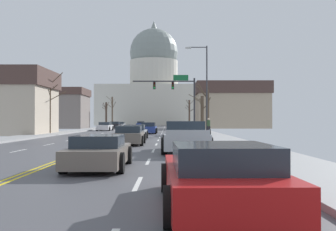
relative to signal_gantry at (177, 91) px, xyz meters
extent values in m
cube|color=#4D4D52|center=(-5.43, -15.32, -5.24)|extent=(14.00, 180.00, 0.06)
cube|color=yellow|center=(-5.55, -15.32, -5.21)|extent=(0.10, 176.40, 0.00)
cube|color=yellow|center=(-5.31, -15.32, -5.21)|extent=(0.10, 176.40, 0.00)
cube|color=silver|center=(-1.93, -39.42, -5.21)|extent=(0.12, 2.20, 0.00)
cube|color=silver|center=(-1.93, -34.22, -5.21)|extent=(0.12, 2.20, 0.00)
cube|color=silver|center=(-1.93, -29.02, -5.21)|extent=(0.12, 2.20, 0.00)
cube|color=silver|center=(-1.93, -23.82, -5.21)|extent=(0.12, 2.20, 0.00)
cube|color=silver|center=(-1.93, -18.62, -5.21)|extent=(0.12, 2.20, 0.00)
cube|color=silver|center=(-1.93, -13.42, -5.21)|extent=(0.12, 2.20, 0.00)
cube|color=silver|center=(-1.93, -8.22, -5.21)|extent=(0.12, 2.20, 0.00)
cube|color=silver|center=(-1.93, -3.02, -5.21)|extent=(0.12, 2.20, 0.00)
cube|color=silver|center=(-1.93, 2.18, -5.21)|extent=(0.12, 2.20, 0.00)
cube|color=silver|center=(-1.93, 7.38, -5.21)|extent=(0.12, 2.20, 0.00)
cube|color=silver|center=(-1.93, 12.58, -5.21)|extent=(0.12, 2.20, 0.00)
cube|color=silver|center=(-1.93, 17.78, -5.21)|extent=(0.12, 2.20, 0.00)
cube|color=silver|center=(-1.93, 22.98, -5.21)|extent=(0.12, 2.20, 0.00)
cube|color=silver|center=(-1.93, 28.18, -5.21)|extent=(0.12, 2.20, 0.00)
cube|color=silver|center=(-1.93, 33.38, -5.21)|extent=(0.12, 2.20, 0.00)
cube|color=silver|center=(-1.93, 38.58, -5.21)|extent=(0.12, 2.20, 0.00)
cube|color=silver|center=(-1.93, 43.78, -5.21)|extent=(0.12, 2.20, 0.00)
cube|color=silver|center=(-1.93, 48.98, -5.21)|extent=(0.12, 2.20, 0.00)
cube|color=silver|center=(-8.93, -29.02, -5.21)|extent=(0.12, 2.20, 0.00)
cube|color=silver|center=(-8.93, -23.82, -5.21)|extent=(0.12, 2.20, 0.00)
cube|color=silver|center=(-8.93, -18.62, -5.21)|extent=(0.12, 2.20, 0.00)
cube|color=silver|center=(-8.93, -13.42, -5.21)|extent=(0.12, 2.20, 0.00)
cube|color=silver|center=(-8.93, -8.22, -5.21)|extent=(0.12, 2.20, 0.00)
cube|color=silver|center=(-8.93, -3.02, -5.21)|extent=(0.12, 2.20, 0.00)
cube|color=silver|center=(-8.93, 2.18, -5.21)|extent=(0.12, 2.20, 0.00)
cube|color=silver|center=(-8.93, 7.38, -5.21)|extent=(0.12, 2.20, 0.00)
cube|color=silver|center=(-8.93, 12.58, -5.21)|extent=(0.12, 2.20, 0.00)
cube|color=silver|center=(-8.93, 17.78, -5.21)|extent=(0.12, 2.20, 0.00)
cube|color=silver|center=(-8.93, 22.98, -5.21)|extent=(0.12, 2.20, 0.00)
cube|color=silver|center=(-8.93, 28.18, -5.21)|extent=(0.12, 2.20, 0.00)
cube|color=silver|center=(-8.93, 33.38, -5.21)|extent=(0.12, 2.20, 0.00)
cube|color=silver|center=(-8.93, 38.58, -5.21)|extent=(0.12, 2.20, 0.00)
cube|color=silver|center=(-8.93, 43.78, -5.21)|extent=(0.12, 2.20, 0.00)
cube|color=silver|center=(-8.93, 48.98, -5.21)|extent=(0.12, 2.20, 0.00)
cube|color=#989898|center=(3.07, -15.32, -5.14)|extent=(3.00, 180.00, 0.14)
cube|color=#989898|center=(-13.93, -15.32, -5.14)|extent=(3.00, 180.00, 0.14)
cylinder|color=#28282D|center=(2.17, 0.01, -1.70)|extent=(0.22, 0.22, 6.75)
cylinder|color=#28282D|center=(-1.73, 0.01, 1.27)|extent=(7.80, 0.16, 0.16)
cube|color=black|center=(-0.56, 0.01, 0.71)|extent=(0.32, 0.28, 0.92)
sphere|color=#330504|center=(-0.56, -0.15, 0.99)|extent=(0.22, 0.22, 0.22)
sphere|color=#332B05|center=(-0.56, -0.15, 0.71)|extent=(0.22, 0.22, 0.22)
sphere|color=#19CC47|center=(-0.56, -0.15, 0.43)|extent=(0.22, 0.22, 0.22)
cube|color=black|center=(-2.90, 0.01, 0.71)|extent=(0.32, 0.28, 0.92)
sphere|color=#330504|center=(-2.90, -0.15, 0.99)|extent=(0.22, 0.22, 0.22)
sphere|color=#332B05|center=(-2.90, -0.15, 0.71)|extent=(0.22, 0.22, 0.22)
sphere|color=#19CC47|center=(-2.90, -0.15, 0.43)|extent=(0.22, 0.22, 0.22)
cube|color=#146033|center=(0.45, 0.03, 1.72)|extent=(1.90, 0.06, 0.70)
cylinder|color=#333338|center=(2.77, -9.81, -0.59)|extent=(0.14, 0.14, 8.98)
cylinder|color=#333338|center=(1.82, -9.81, 3.75)|extent=(1.88, 0.09, 0.09)
cube|color=#B2B2AD|center=(0.88, -9.81, 3.68)|extent=(0.56, 0.24, 0.16)
cube|color=beige|center=(-5.43, 67.75, 0.58)|extent=(32.58, 18.14, 11.58)
cylinder|color=beige|center=(-5.43, 67.75, 10.22)|extent=(14.35, 14.35, 7.71)
sphere|color=gray|center=(-5.43, 67.75, 16.59)|extent=(14.37, 14.37, 14.37)
cone|color=gray|center=(-5.43, 67.75, 24.98)|extent=(1.80, 1.80, 2.40)
cube|color=navy|center=(-3.43, -3.94, -4.71)|extent=(1.79, 4.52, 0.69)
cube|color=#232D38|center=(-3.44, -4.06, -4.14)|extent=(1.55, 2.23, 0.46)
cylinder|color=black|center=(-4.28, -2.53, -4.89)|extent=(0.23, 0.64, 0.64)
cylinder|color=black|center=(-2.55, -2.56, -4.89)|extent=(0.23, 0.64, 0.64)
cylinder|color=black|center=(-4.32, -5.32, -4.89)|extent=(0.23, 0.64, 0.64)
cylinder|color=black|center=(-2.59, -5.34, -4.89)|extent=(0.23, 0.64, 0.64)
cube|color=#9EA3A8|center=(-0.11, -9.54, -4.73)|extent=(1.90, 4.27, 0.65)
cube|color=#232D38|center=(-0.10, -9.90, -4.19)|extent=(1.64, 2.13, 0.43)
cylinder|color=black|center=(-1.04, -8.25, -4.89)|extent=(0.23, 0.64, 0.64)
cylinder|color=black|center=(0.76, -8.21, -4.89)|extent=(0.23, 0.64, 0.64)
cylinder|color=black|center=(-0.98, -10.87, -4.89)|extent=(0.23, 0.64, 0.64)
cylinder|color=black|center=(0.82, -10.83, -4.89)|extent=(0.23, 0.64, 0.64)
cube|color=#9EA3A8|center=(-3.87, -16.94, -4.76)|extent=(1.74, 4.38, 0.60)
cube|color=#232D38|center=(-3.87, -17.36, -4.23)|extent=(1.53, 2.07, 0.45)
cylinder|color=black|center=(-4.74, -15.59, -4.89)|extent=(0.22, 0.64, 0.64)
cylinder|color=black|center=(-3.01, -15.58, -4.89)|extent=(0.22, 0.64, 0.64)
cylinder|color=black|center=(-4.73, -18.29, -4.89)|extent=(0.22, 0.64, 0.64)
cylinder|color=black|center=(-3.00, -18.29, -4.89)|extent=(0.22, 0.64, 0.64)
cube|color=#6B6056|center=(-3.68, -23.89, -4.74)|extent=(1.78, 4.47, 0.63)
cube|color=#232D38|center=(-3.68, -24.16, -4.21)|extent=(1.55, 2.23, 0.44)
cylinder|color=black|center=(-4.56, -22.52, -4.89)|extent=(0.23, 0.64, 0.64)
cylinder|color=black|center=(-2.83, -22.50, -4.89)|extent=(0.23, 0.64, 0.64)
cylinder|color=black|center=(-4.53, -25.28, -4.89)|extent=(0.23, 0.64, 0.64)
cylinder|color=black|center=(-2.80, -25.26, -4.89)|extent=(0.23, 0.64, 0.64)
cube|color=#ADB2B7|center=(-0.28, -29.72, -4.63)|extent=(2.15, 5.33, 0.72)
cube|color=#1E2833|center=(-0.28, -28.98, -3.97)|extent=(1.95, 1.82, 0.59)
cube|color=#ADB2B7|center=(-0.31, -32.32, -4.16)|extent=(1.93, 0.12, 0.22)
cylinder|color=black|center=(-1.32, -28.12, -4.81)|extent=(0.29, 0.80, 0.80)
cylinder|color=black|center=(0.78, -28.14, -4.81)|extent=(0.29, 0.80, 0.80)
cylinder|color=black|center=(-1.35, -31.31, -4.81)|extent=(0.29, 0.80, 0.80)
cylinder|color=black|center=(0.75, -31.33, -4.81)|extent=(0.29, 0.80, 0.80)
cube|color=#6B6056|center=(-3.46, -36.30, -4.77)|extent=(1.75, 4.31, 0.56)
cube|color=#232D38|center=(-3.46, -36.44, -4.30)|extent=(1.52, 2.04, 0.38)
cylinder|color=black|center=(-4.33, -34.97, -4.89)|extent=(0.23, 0.64, 0.64)
cylinder|color=black|center=(-2.62, -34.96, -4.89)|extent=(0.23, 0.64, 0.64)
cylinder|color=black|center=(-4.31, -37.64, -4.89)|extent=(0.23, 0.64, 0.64)
cylinder|color=black|center=(-2.59, -37.62, -4.89)|extent=(0.23, 0.64, 0.64)
cube|color=#B71414|center=(-0.24, -42.05, -4.76)|extent=(2.00, 4.74, 0.59)
cube|color=#232D38|center=(-0.22, -42.50, -4.24)|extent=(1.71, 2.23, 0.43)
cylinder|color=black|center=(-1.21, -40.62, -4.89)|extent=(0.24, 0.65, 0.64)
cylinder|color=black|center=(0.67, -40.57, -4.89)|extent=(0.24, 0.65, 0.64)
cylinder|color=black|center=(-1.14, -43.52, -4.89)|extent=(0.24, 0.65, 0.64)
cylinder|color=black|center=(0.74, -43.48, -4.89)|extent=(0.24, 0.65, 0.64)
cube|color=silver|center=(-10.51, 8.46, -4.72)|extent=(1.89, 4.58, 0.67)
cube|color=#232D38|center=(-10.50, 8.72, -4.16)|extent=(1.62, 2.20, 0.44)
cylinder|color=black|center=(-9.64, 7.04, -4.89)|extent=(0.23, 0.64, 0.64)
cylinder|color=black|center=(-11.43, 7.07, -4.89)|extent=(0.23, 0.64, 0.64)
cylinder|color=black|center=(-9.58, 9.85, -4.89)|extent=(0.23, 0.64, 0.64)
cylinder|color=black|center=(-11.38, 9.89, -4.89)|extent=(0.23, 0.64, 0.64)
cube|color=black|center=(-10.81, 21.43, -4.72)|extent=(1.81, 4.45, 0.67)
cube|color=#232D38|center=(-10.82, 21.81, -4.16)|extent=(1.57, 1.99, 0.45)
cylinder|color=black|center=(-9.92, 20.06, -4.89)|extent=(0.23, 0.64, 0.64)
cylinder|color=black|center=(-11.68, 20.04, -4.89)|extent=(0.23, 0.64, 0.64)
cylinder|color=black|center=(-9.95, 22.81, -4.89)|extent=(0.23, 0.64, 0.64)
cylinder|color=black|center=(-11.71, 22.79, -4.89)|extent=(0.23, 0.64, 0.64)
cube|color=#9EA3A8|center=(-10.87, 29.94, -4.73)|extent=(1.77, 4.70, 0.64)
cube|color=#232D38|center=(-10.87, 30.11, -4.22)|extent=(1.53, 2.13, 0.38)
cylinder|color=black|center=(-10.00, 28.49, -4.89)|extent=(0.23, 0.64, 0.64)
cylinder|color=black|center=(-11.72, 28.48, -4.89)|extent=(0.23, 0.64, 0.64)
cylinder|color=black|center=(-10.03, 31.40, -4.89)|extent=(0.23, 0.64, 0.64)
cylinder|color=black|center=(-11.75, 31.38, -4.89)|extent=(0.23, 0.64, 0.64)
cube|color=navy|center=(-7.40, 40.16, -4.72)|extent=(1.83, 4.59, 0.67)
cube|color=#232D38|center=(-7.41, 40.27, -4.18)|extent=(1.59, 2.17, 0.41)
cylinder|color=black|center=(-6.50, 38.76, -4.89)|extent=(0.23, 0.64, 0.64)
cylinder|color=black|center=(-8.28, 38.74, -4.89)|extent=(0.23, 0.64, 0.64)
cylinder|color=black|center=(-6.53, 41.59, -4.89)|extent=(0.23, 0.64, 0.64)
cylinder|color=black|center=(-8.31, 41.57, -4.89)|extent=(0.23, 0.64, 0.64)
cube|color=slate|center=(-22.01, 23.81, -2.16)|extent=(10.78, 8.49, 6.11)
cube|color=#47332D|center=(-22.01, 23.81, 1.55)|extent=(11.21, 8.82, 1.32)
cube|color=tan|center=(11.06, 26.07, -1.97)|extent=(13.36, 9.30, 6.49)
cube|color=#47332D|center=(11.06, 26.07, 2.41)|extent=(13.89, 9.67, 2.27)
cylinder|color=#4C3D2D|center=(2.85, -3.47, -2.94)|extent=(0.39, 0.39, 4.28)
cylinder|color=#4C3D2D|center=(3.01, -2.83, -1.52)|extent=(0.39, 1.33, 0.83)
cylinder|color=#4C3D2D|center=(2.07, -3.24, -1.00)|extent=(1.61, 0.53, 0.88)
cylinder|color=#4C3D2D|center=(2.36, -3.21, -1.30)|extent=(1.07, 0.60, 0.61)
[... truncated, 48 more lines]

